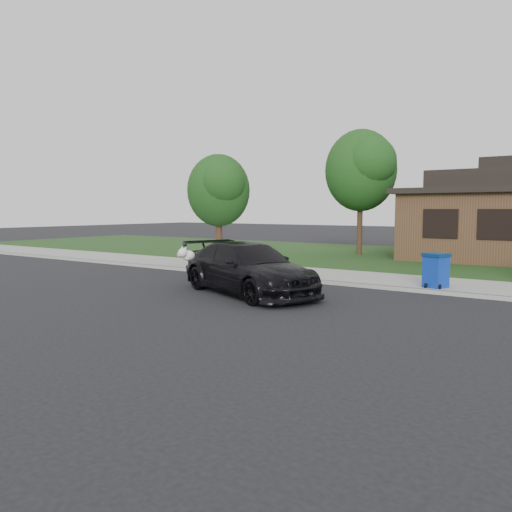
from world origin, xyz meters
The scene contains 8 objects.
ground centered at (0.00, 0.00, 0.00)m, with size 120.00×120.00×0.00m, color black.
sidewalk centered at (0.00, 5.00, 0.06)m, with size 60.00×3.00×0.12m, color gray.
curb centered at (0.00, 3.50, 0.06)m, with size 60.00×0.12×0.12m, color gray.
lawn centered at (0.00, 13.00, 0.07)m, with size 60.00×13.00×0.13m, color #193814.
sedan centered at (-2.72, 0.54, 0.74)m, with size 5.53×3.86×1.49m.
recycling_bin centered at (1.65, 4.03, 0.64)m, with size 0.79×0.79×1.02m.
tree_0 centered at (-4.34, 12.88, 4.48)m, with size 3.78×3.60×6.34m.
tree_2 centered at (-7.38, 5.11, 3.27)m, with size 2.73×2.60×4.59m.
Camera 1 is at (5.52, -11.13, 2.43)m, focal length 35.00 mm.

